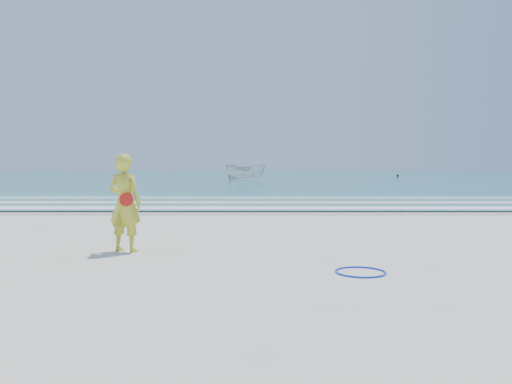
{
  "coord_description": "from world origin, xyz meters",
  "views": [
    {
      "loc": [
        0.53,
        -9.03,
        1.68
      ],
      "look_at": [
        0.49,
        4.0,
        1.0
      ],
      "focal_mm": 35.0,
      "sensor_mm": 36.0,
      "label": 1
    }
  ],
  "objects": [
    {
      "name": "foam_far",
      "position": [
        0.0,
        16.5,
        0.05
      ],
      "size": [
        400.0,
        0.6,
        0.01
      ],
      "primitive_type": "cube",
      "color": "white",
      "rests_on": "shallow"
    },
    {
      "name": "foam_mid",
      "position": [
        0.0,
        13.2,
        0.05
      ],
      "size": [
        400.0,
        0.9,
        0.01
      ],
      "primitive_type": "cube",
      "color": "white",
      "rests_on": "shallow"
    },
    {
      "name": "wet_sand",
      "position": [
        0.0,
        9.0,
        0.0
      ],
      "size": [
        400.0,
        2.4,
        0.0
      ],
      "primitive_type": "cube",
      "color": "#B2A893",
      "rests_on": "ground"
    },
    {
      "name": "foam_near",
      "position": [
        0.0,
        10.3,
        0.05
      ],
      "size": [
        400.0,
        1.4,
        0.01
      ],
      "primitive_type": "cube",
      "color": "white",
      "rests_on": "shallow"
    },
    {
      "name": "hoop",
      "position": [
        2.15,
        -1.26,
        0.01
      ],
      "size": [
        0.99,
        0.99,
        0.03
      ],
      "primitive_type": "torus",
      "rotation": [
        0.0,
        0.0,
        0.29
      ],
      "color": "#0C2FE4",
      "rests_on": "ground"
    },
    {
      "name": "shallow",
      "position": [
        0.0,
        14.0,
        0.04
      ],
      "size": [
        400.0,
        10.0,
        0.01
      ],
      "primitive_type": "cube",
      "color": "#59B7AD",
      "rests_on": "ocean"
    },
    {
      "name": "ocean",
      "position": [
        0.0,
        105.0,
        0.02
      ],
      "size": [
        400.0,
        190.0,
        0.04
      ],
      "primitive_type": "cube",
      "color": "#19727F",
      "rests_on": "ground"
    },
    {
      "name": "buoy",
      "position": [
        21.87,
        66.95,
        0.22
      ],
      "size": [
        0.36,
        0.36,
        0.36
      ],
      "primitive_type": "sphere",
      "color": "black",
      "rests_on": "ocean"
    },
    {
      "name": "ground",
      "position": [
        0.0,
        0.0,
        0.0
      ],
      "size": [
        400.0,
        400.0,
        0.0
      ],
      "primitive_type": "plane",
      "color": "silver",
      "rests_on": "ground"
    },
    {
      "name": "boat",
      "position": [
        -0.95,
        53.94,
        1.03
      ],
      "size": [
        5.25,
        2.26,
        1.98
      ],
      "primitive_type": "imported",
      "rotation": [
        0.0,
        0.0,
        1.63
      ],
      "color": "silver",
      "rests_on": "ocean"
    },
    {
      "name": "woman",
      "position": [
        -2.07,
        0.68,
        0.96
      ],
      "size": [
        0.81,
        0.67,
        1.92
      ],
      "color": "gold",
      "rests_on": "ground"
    }
  ]
}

